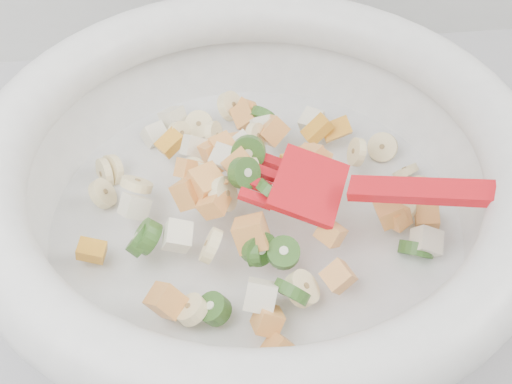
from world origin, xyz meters
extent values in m
cylinder|color=white|center=(0.14, 1.45, 0.91)|extent=(0.36, 0.36, 0.02)
torus|color=white|center=(0.14, 1.45, 0.99)|extent=(0.44, 0.44, 0.05)
cylinder|color=#FFECAA|center=(0.25, 1.43, 0.94)|extent=(0.03, 0.04, 0.02)
cylinder|color=#FFECAA|center=(0.01, 1.48, 0.93)|extent=(0.03, 0.04, 0.03)
cylinder|color=#FFECAA|center=(0.01, 1.51, 0.93)|extent=(0.02, 0.04, 0.04)
cylinder|color=#FFECAA|center=(0.27, 1.48, 0.93)|extent=(0.03, 0.03, 0.03)
cylinder|color=#FFECAA|center=(0.13, 1.45, 0.97)|extent=(0.04, 0.04, 0.01)
cylinder|color=#FFECAA|center=(0.10, 1.56, 0.93)|extent=(0.04, 0.03, 0.03)
cylinder|color=#FFECAA|center=(0.16, 1.36, 0.94)|extent=(0.04, 0.04, 0.03)
cylinder|color=#FFECAA|center=(0.08, 1.35, 0.94)|extent=(0.03, 0.03, 0.02)
cylinder|color=#FFECAA|center=(0.14, 1.51, 0.96)|extent=(0.02, 0.03, 0.02)
cylinder|color=#FFECAA|center=(0.09, 1.47, 0.96)|extent=(0.03, 0.02, 0.03)
cylinder|color=#FFECAA|center=(0.13, 1.58, 0.94)|extent=(0.03, 0.04, 0.04)
cylinder|color=#FFECAA|center=(0.08, 1.53, 0.94)|extent=(0.03, 0.03, 0.03)
cylinder|color=#FFECAA|center=(0.10, 1.39, 0.96)|extent=(0.02, 0.03, 0.03)
cylinder|color=#FFECAA|center=(0.23, 1.49, 0.94)|extent=(0.01, 0.03, 0.03)
cylinder|color=#FFECAA|center=(0.11, 1.52, 0.95)|extent=(0.02, 0.04, 0.04)
cylinder|color=#FFECAA|center=(0.11, 1.43, 0.97)|extent=(0.02, 0.04, 0.04)
cylinder|color=#FFECAA|center=(0.28, 1.45, 0.93)|extent=(0.03, 0.03, 0.04)
cylinder|color=#FFECAA|center=(0.04, 1.47, 0.95)|extent=(0.04, 0.03, 0.03)
cylinder|color=#FFECAA|center=(0.02, 1.51, 0.93)|extent=(0.02, 0.04, 0.04)
cylinder|color=#FFECAA|center=(0.26, 1.51, 0.93)|extent=(0.04, 0.03, 0.03)
cube|color=#EDA34A|center=(0.09, 1.44, 0.96)|extent=(0.03, 0.03, 0.03)
cube|color=#EDA34A|center=(0.13, 1.34, 0.94)|extent=(0.02, 0.02, 0.03)
cube|color=#EDA34A|center=(0.14, 1.56, 0.94)|extent=(0.03, 0.03, 0.03)
cube|color=#EDA34A|center=(0.10, 1.43, 0.97)|extent=(0.03, 0.03, 0.02)
cube|color=#EDA34A|center=(0.10, 1.44, 0.97)|extent=(0.03, 0.03, 0.03)
cube|color=#EDA34A|center=(0.13, 1.40, 0.96)|extent=(0.03, 0.03, 0.03)
cube|color=#EDA34A|center=(0.25, 1.42, 0.94)|extent=(0.03, 0.03, 0.02)
cube|color=#EDA34A|center=(0.28, 1.42, 0.93)|extent=(0.03, 0.03, 0.03)
cube|color=#EDA34A|center=(0.13, 1.46, 0.97)|extent=(0.03, 0.04, 0.04)
cube|color=#EDA34A|center=(0.11, 1.49, 0.95)|extent=(0.03, 0.04, 0.03)
cube|color=#EDA34A|center=(0.19, 1.36, 0.94)|extent=(0.03, 0.03, 0.03)
cube|color=#EDA34A|center=(0.19, 1.47, 0.96)|extent=(0.04, 0.03, 0.04)
cube|color=#EDA34A|center=(0.06, 1.36, 0.94)|extent=(0.03, 0.03, 0.03)
cube|color=#EDA34A|center=(0.19, 1.46, 0.96)|extent=(0.03, 0.03, 0.03)
cube|color=#EDA34A|center=(0.19, 1.45, 0.96)|extent=(0.03, 0.03, 0.03)
cube|color=#EDA34A|center=(0.14, 1.32, 0.93)|extent=(0.03, 0.03, 0.03)
cube|color=#EDA34A|center=(0.09, 1.47, 0.96)|extent=(0.03, 0.03, 0.03)
cube|color=#EDA34A|center=(0.13, 1.50, 0.95)|extent=(0.02, 0.02, 0.02)
cube|color=#EDA34A|center=(0.12, 1.49, 0.96)|extent=(0.02, 0.03, 0.02)
cube|color=#EDA34A|center=(0.14, 1.56, 0.94)|extent=(0.03, 0.03, 0.03)
cube|color=#EDA34A|center=(0.24, 1.42, 0.94)|extent=(0.03, 0.02, 0.03)
cube|color=#EDA34A|center=(0.16, 1.52, 0.95)|extent=(0.03, 0.03, 0.03)
cube|color=#EDA34A|center=(0.19, 1.39, 0.96)|extent=(0.03, 0.03, 0.02)
cylinder|color=#53A537|center=(0.13, 1.39, 0.95)|extent=(0.01, 0.03, 0.03)
cylinder|color=#53A537|center=(0.10, 1.35, 0.94)|extent=(0.03, 0.03, 0.02)
cylinder|color=#53A537|center=(0.16, 1.55, 0.94)|extent=(0.03, 0.03, 0.03)
cylinder|color=#53A537|center=(0.13, 1.44, 0.98)|extent=(0.03, 0.03, 0.03)
cylinder|color=#53A537|center=(0.15, 1.35, 0.95)|extent=(0.03, 0.03, 0.03)
cylinder|color=#53A537|center=(0.13, 1.39, 0.95)|extent=(0.04, 0.03, 0.03)
cylinder|color=#53A537|center=(0.26, 1.39, 0.93)|extent=(0.03, 0.03, 0.03)
cylinder|color=#53A537|center=(0.15, 1.43, 0.97)|extent=(0.03, 0.03, 0.03)
cylinder|color=#53A537|center=(0.05, 1.41, 0.95)|extent=(0.03, 0.03, 0.03)
cylinder|color=#53A537|center=(0.13, 1.47, 0.98)|extent=(0.03, 0.03, 0.03)
cylinder|color=#53A537|center=(0.15, 1.38, 0.95)|extent=(0.03, 0.03, 0.02)
cylinder|color=#53A537|center=(0.05, 1.41, 0.95)|extent=(0.03, 0.03, 0.03)
cube|color=white|center=(0.13, 1.35, 0.95)|extent=(0.03, 0.03, 0.03)
cube|color=white|center=(0.16, 1.52, 0.95)|extent=(0.03, 0.03, 0.03)
cube|color=white|center=(0.16, 1.53, 0.95)|extent=(0.02, 0.03, 0.03)
cube|color=white|center=(0.06, 1.55, 0.93)|extent=(0.03, 0.03, 0.03)
cube|color=white|center=(0.16, 1.54, 0.94)|extent=(0.02, 0.03, 0.03)
cube|color=white|center=(0.07, 1.41, 0.95)|extent=(0.03, 0.03, 0.03)
cube|color=white|center=(0.04, 1.45, 0.95)|extent=(0.03, 0.03, 0.03)
cube|color=white|center=(0.27, 1.39, 0.94)|extent=(0.03, 0.03, 0.03)
cube|color=white|center=(0.20, 1.55, 0.94)|extent=(0.03, 0.03, 0.03)
cube|color=white|center=(0.07, 1.57, 0.93)|extent=(0.03, 0.03, 0.03)
cube|color=white|center=(0.13, 1.50, 0.96)|extent=(0.03, 0.03, 0.03)
cube|color=white|center=(0.09, 1.50, 0.96)|extent=(0.03, 0.02, 0.03)
cube|color=white|center=(0.12, 1.47, 0.96)|extent=(0.03, 0.03, 0.03)
cube|color=gold|center=(0.17, 1.46, 0.96)|extent=(0.02, 0.03, 0.02)
cube|color=gold|center=(0.01, 1.41, 0.94)|extent=(0.03, 0.02, 0.02)
cube|color=gold|center=(0.07, 1.52, 0.94)|extent=(0.03, 0.03, 0.02)
cube|color=gold|center=(0.20, 1.52, 0.95)|extent=(0.03, 0.02, 0.03)
cube|color=gold|center=(0.22, 1.53, 0.94)|extent=(0.03, 0.02, 0.03)
cube|color=red|center=(0.18, 1.43, 0.97)|extent=(0.07, 0.08, 0.02)
cube|color=red|center=(0.15, 1.46, 0.97)|extent=(0.03, 0.02, 0.01)
cube|color=red|center=(0.15, 1.45, 0.97)|extent=(0.03, 0.02, 0.01)
cube|color=red|center=(0.14, 1.43, 0.97)|extent=(0.03, 0.02, 0.01)
cube|color=red|center=(0.14, 1.42, 0.97)|extent=(0.03, 0.02, 0.01)
cube|color=red|center=(0.29, 1.38, 1.00)|extent=(0.18, 0.09, 0.05)
camera|label=1|loc=(0.10, 1.09, 1.32)|focal=45.00mm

